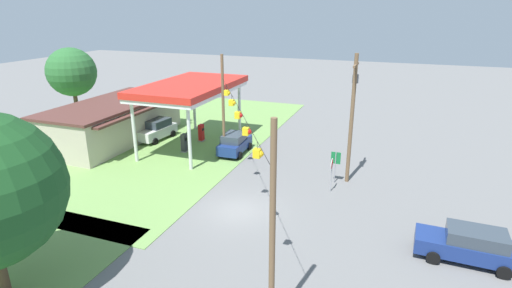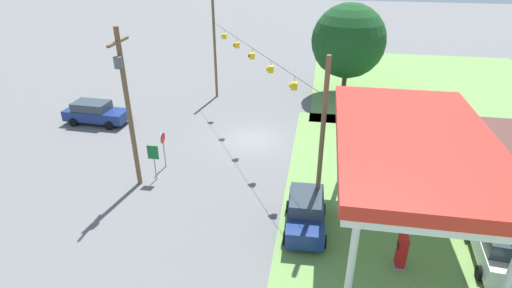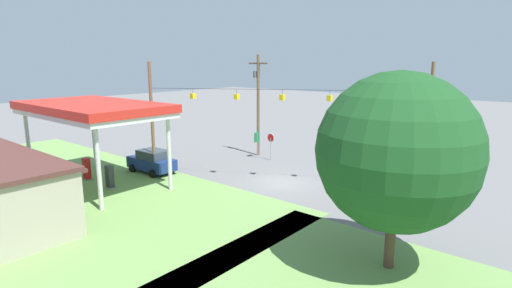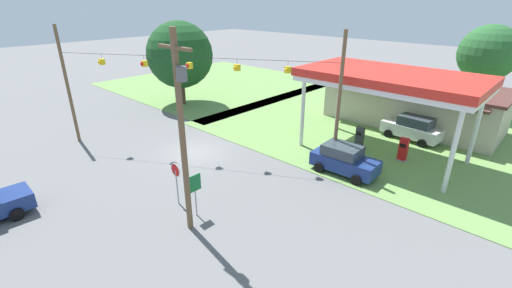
# 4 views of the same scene
# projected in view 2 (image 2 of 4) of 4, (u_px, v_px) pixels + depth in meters

# --- Properties ---
(ground_plane) EXTENTS (160.00, 160.00, 0.00)m
(ground_plane) POSITION_uv_depth(u_px,v_px,m) (253.00, 140.00, 30.01)
(ground_plane) COLOR slate
(grass_verge_opposite_corner) EXTENTS (24.00, 24.00, 0.04)m
(grass_verge_opposite_corner) POSITION_uv_depth(u_px,v_px,m) (430.00, 83.00, 41.67)
(grass_verge_opposite_corner) COLOR #6B934C
(grass_verge_opposite_corner) RESTS_ON ground
(gas_station_canopy) EXTENTS (11.67, 6.60, 6.02)m
(gas_station_canopy) POSITION_uv_depth(u_px,v_px,m) (414.00, 144.00, 17.30)
(gas_station_canopy) COLOR silver
(gas_station_canopy) RESTS_ON ground
(fuel_pump_near) EXTENTS (0.71, 0.56, 1.70)m
(fuel_pump_near) POSITION_uv_depth(u_px,v_px,m) (392.00, 210.00, 20.88)
(fuel_pump_near) COLOR gray
(fuel_pump_near) RESTS_ON ground
(fuel_pump_far) EXTENTS (0.71, 0.56, 1.70)m
(fuel_pump_far) POSITION_uv_depth(u_px,v_px,m) (401.00, 253.00, 18.01)
(fuel_pump_far) COLOR gray
(fuel_pump_far) RESTS_ON ground
(car_at_pumps_front) EXTENTS (4.26, 2.23, 1.90)m
(car_at_pumps_front) POSITION_uv_depth(u_px,v_px,m) (306.00, 212.00, 20.41)
(car_at_pumps_front) COLOR navy
(car_at_pumps_front) RESTS_ON ground
(car_at_pumps_rear) EXTENTS (4.61, 2.43, 2.00)m
(car_at_pumps_rear) POSITION_uv_depth(u_px,v_px,m) (500.00, 246.00, 18.13)
(car_at_pumps_rear) COLOR white
(car_at_pumps_rear) RESTS_ON ground
(car_on_crossroad) EXTENTS (2.25, 5.15, 1.83)m
(car_on_crossroad) POSITION_uv_depth(u_px,v_px,m) (95.00, 112.00, 32.30)
(car_on_crossroad) COLOR navy
(car_on_crossroad) RESTS_ON ground
(stop_sign_roadside) EXTENTS (0.80, 0.08, 2.50)m
(stop_sign_roadside) POSITION_uv_depth(u_px,v_px,m) (163.00, 142.00, 25.63)
(stop_sign_roadside) COLOR #99999E
(stop_sign_roadside) RESTS_ON ground
(route_sign) EXTENTS (0.10, 0.70, 2.40)m
(route_sign) POSITION_uv_depth(u_px,v_px,m) (153.00, 156.00, 24.24)
(route_sign) COLOR gray
(route_sign) RESTS_ON ground
(utility_pole_main) EXTENTS (2.20, 0.44, 9.48)m
(utility_pole_main) POSITION_uv_depth(u_px,v_px,m) (127.00, 103.00, 22.21)
(utility_pole_main) COLOR brown
(utility_pole_main) RESTS_ON ground
(signal_span_gantry) EXTENTS (17.49, 10.24, 8.86)m
(signal_span_gantry) POSITION_uv_depth(u_px,v_px,m) (252.00, 77.00, 27.78)
(signal_span_gantry) COLOR brown
(signal_span_gantry) RESTS_ON ground
(tree_west_verge) EXTENTS (6.72, 6.72, 8.57)m
(tree_west_verge) POSITION_uv_depth(u_px,v_px,m) (348.00, 41.00, 36.26)
(tree_west_verge) COLOR #4C3828
(tree_west_verge) RESTS_ON ground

